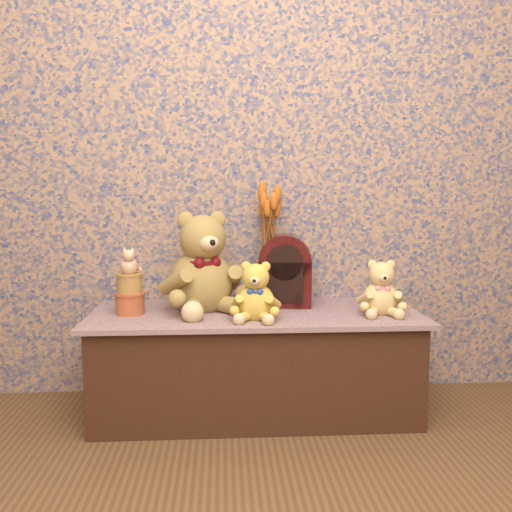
{
  "coord_description": "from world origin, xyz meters",
  "views": [
    {
      "loc": [
        -0.13,
        -1.01,
        0.93
      ],
      "look_at": [
        0.0,
        1.17,
        0.68
      ],
      "focal_mm": 38.0,
      "sensor_mm": 36.0,
      "label": 1
    }
  ],
  "objects": [
    {
      "name": "display_shelf",
      "position": [
        0.0,
        1.22,
        0.22
      ],
      "size": [
        1.37,
        0.58,
        0.44
      ],
      "primitive_type": "cube",
      "color": "#35466E",
      "rests_on": "ground"
    },
    {
      "name": "dried_stalks",
      "position": [
        0.07,
        1.39,
        0.83
      ],
      "size": [
        0.25,
        0.25,
        0.4
      ],
      "primitive_type": null,
      "rotation": [
        0.0,
        0.0,
        0.22
      ],
      "color": "#C15F1E",
      "rests_on": "ceramic_vase"
    },
    {
      "name": "teddy_large",
      "position": [
        -0.22,
        1.27,
        0.66
      ],
      "size": [
        0.49,
        0.52,
        0.45
      ],
      "primitive_type": null,
      "rotation": [
        0.0,
        0.0,
        0.37
      ],
      "color": "olive",
      "rests_on": "display_shelf"
    },
    {
      "name": "cathedral_radio",
      "position": [
        0.14,
        1.34,
        0.59
      ],
      "size": [
        0.25,
        0.19,
        0.32
      ],
      "primitive_type": null,
      "rotation": [
        0.0,
        0.0,
        -0.11
      ],
      "color": "#32090A",
      "rests_on": "display_shelf"
    },
    {
      "name": "biscuit_tin_lower",
      "position": [
        -0.52,
        1.21,
        0.48
      ],
      "size": [
        0.16,
        0.16,
        0.09
      ],
      "primitive_type": "cylinder",
      "rotation": [
        0.0,
        0.0,
        0.42
      ],
      "color": "#C6783A",
      "rests_on": "display_shelf"
    },
    {
      "name": "ceramic_vase",
      "position": [
        0.07,
        1.39,
        0.53
      ],
      "size": [
        0.12,
        0.12,
        0.19
      ],
      "primitive_type": "cylinder",
      "rotation": [
        0.0,
        0.0,
        0.07
      ],
      "color": "tan",
      "rests_on": "display_shelf"
    },
    {
      "name": "teddy_medium",
      "position": [
        -0.01,
        1.09,
        0.56
      ],
      "size": [
        0.23,
        0.26,
        0.25
      ],
      "primitive_type": null,
      "rotation": [
        0.0,
        0.0,
        -0.15
      ],
      "color": "gold",
      "rests_on": "display_shelf"
    },
    {
      "name": "cat_figurine",
      "position": [
        -0.52,
        1.21,
        0.66
      ],
      "size": [
        0.1,
        0.1,
        0.11
      ],
      "primitive_type": null,
      "rotation": [
        0.0,
        0.0,
        0.16
      ],
      "color": "silver",
      "rests_on": "biscuit_tin_upper"
    },
    {
      "name": "teddy_small",
      "position": [
        0.51,
        1.15,
        0.56
      ],
      "size": [
        0.21,
        0.24,
        0.24
      ],
      "primitive_type": null,
      "rotation": [
        0.0,
        0.0,
        -0.08
      ],
      "color": "tan",
      "rests_on": "display_shelf"
    },
    {
      "name": "biscuit_tin_upper",
      "position": [
        -0.52,
        1.21,
        0.56
      ],
      "size": [
        0.11,
        0.11,
        0.08
      ],
      "primitive_type": "cylinder",
      "rotation": [
        0.0,
        0.0,
        -0.1
      ],
      "color": "#D3BD5C",
      "rests_on": "biscuit_tin_lower"
    }
  ]
}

